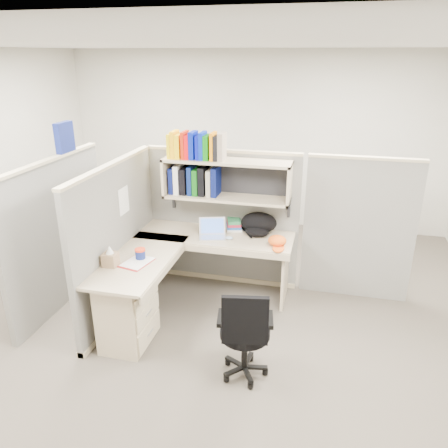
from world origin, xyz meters
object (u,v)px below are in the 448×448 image
(backpack, at_px, (258,224))
(snack_canister, at_px, (140,254))
(task_chair, at_px, (245,347))
(laptop, at_px, (212,229))
(desk, at_px, (153,291))

(backpack, xyz_separation_m, snack_canister, (-1.02, -0.89, -0.07))
(backpack, xyz_separation_m, task_chair, (0.15, -1.48, -0.53))
(laptop, distance_m, backpack, 0.52)
(desk, xyz_separation_m, laptop, (0.40, 0.77, 0.40))
(task_chair, bearing_deg, desk, 153.99)
(laptop, distance_m, snack_canister, 0.88)
(desk, relative_size, backpack, 4.33)
(laptop, relative_size, backpack, 0.72)
(laptop, height_order, task_chair, laptop)
(backpack, relative_size, snack_canister, 3.81)
(desk, bearing_deg, task_chair, -26.01)
(backpack, bearing_deg, desk, -145.30)
(laptop, xyz_separation_m, task_chair, (0.62, -1.27, -0.52))
(backpack, height_order, snack_canister, backpack)
(desk, height_order, laptop, laptop)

